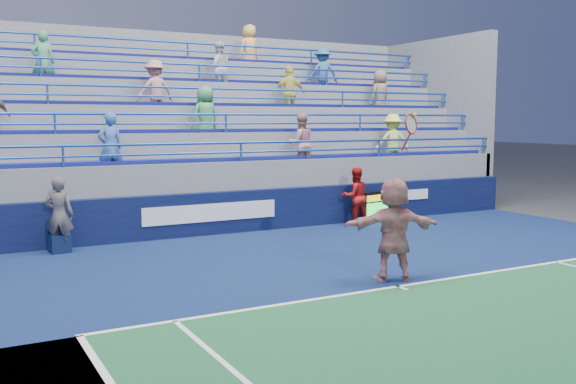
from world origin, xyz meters
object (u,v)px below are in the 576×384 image
serve_speed_board (378,207)px  ball_girl (355,196)px  judge_chair (59,242)px  tennis_player (394,229)px  line_judge (59,215)px

serve_speed_board → ball_girl: (-0.90, -0.11, 0.36)m
judge_chair → tennis_player: tennis_player is taller
judge_chair → line_judge: line_judge is taller
tennis_player → line_judge: tennis_player is taller
serve_speed_board → judge_chair: serve_speed_board is taller
serve_speed_board → judge_chair: bearing=-179.0°
serve_speed_board → tennis_player: (-3.86, -5.67, 0.51)m
ball_girl → line_judge: bearing=6.2°
serve_speed_board → ball_girl: 0.97m
judge_chair → ball_girl: size_ratio=0.46×
serve_speed_board → line_judge: (-8.84, -0.19, 0.40)m
serve_speed_board → ball_girl: bearing=-172.8°
serve_speed_board → tennis_player: bearing=-124.2°
line_judge → ball_girl: bearing=-156.6°
serve_speed_board → ball_girl: ball_girl is taller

